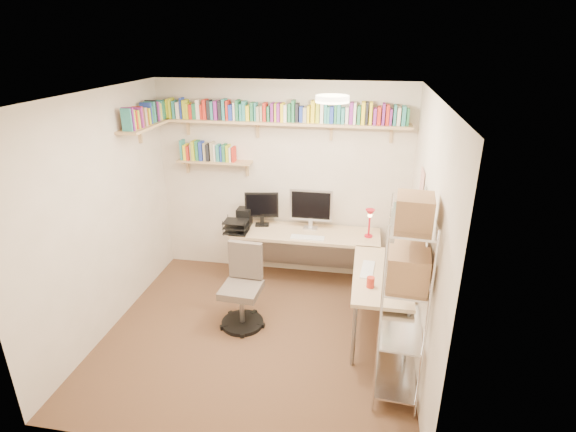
% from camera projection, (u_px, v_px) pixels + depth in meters
% --- Properties ---
extents(ground, '(3.20, 3.20, 0.00)m').
position_uv_depth(ground, '(257.00, 335.00, 4.81)').
color(ground, '#4F3822').
rests_on(ground, ground).
extents(room_shell, '(3.24, 3.04, 2.52)m').
position_uv_depth(room_shell, '(253.00, 199.00, 4.23)').
color(room_shell, beige).
rests_on(room_shell, ground).
extents(wall_shelves, '(3.12, 1.09, 0.80)m').
position_uv_depth(wall_shelves, '(244.00, 122.00, 5.30)').
color(wall_shelves, tan).
rests_on(wall_shelves, ground).
extents(corner_desk, '(2.19, 1.81, 1.23)m').
position_uv_depth(corner_desk, '(314.00, 241.00, 5.33)').
color(corner_desk, beige).
rests_on(corner_desk, ground).
extents(office_chair, '(0.49, 0.50, 0.92)m').
position_uv_depth(office_chair, '(243.00, 292.00, 4.88)').
color(office_chair, black).
rests_on(office_chair, ground).
extents(wire_rack, '(0.42, 0.77, 1.88)m').
position_uv_depth(wire_rack, '(408.00, 262.00, 3.61)').
color(wire_rack, silver).
rests_on(wire_rack, ground).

